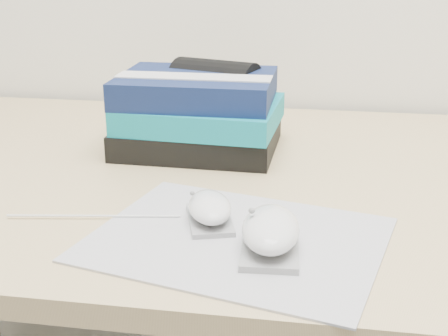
% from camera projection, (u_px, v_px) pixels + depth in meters
% --- Properties ---
extents(desk, '(1.60, 0.80, 0.73)m').
position_uv_depth(desk, '(288.00, 286.00, 1.10)').
color(desk, tan).
rests_on(desk, ground).
extents(mousepad, '(0.39, 0.33, 0.00)m').
position_uv_depth(mousepad, '(237.00, 239.00, 0.74)').
color(mousepad, gray).
rests_on(mousepad, desk).
extents(mouse_rear, '(0.08, 0.11, 0.04)m').
position_uv_depth(mouse_rear, '(210.00, 209.00, 0.78)').
color(mouse_rear, gray).
rests_on(mouse_rear, mousepad).
extents(mouse_front, '(0.07, 0.12, 0.05)m').
position_uv_depth(mouse_front, '(271.00, 232.00, 0.71)').
color(mouse_front, gray).
rests_on(mouse_front, mousepad).
extents(usb_cable, '(0.22, 0.04, 0.00)m').
position_uv_depth(usb_cable, '(93.00, 216.00, 0.80)').
color(usb_cable, white).
rests_on(usb_cable, mousepad).
extents(book_stack, '(0.27, 0.22, 0.13)m').
position_uv_depth(book_stack, '(199.00, 113.00, 1.05)').
color(book_stack, black).
rests_on(book_stack, desk).
extents(pouch, '(0.17, 0.14, 0.14)m').
position_uv_depth(pouch, '(215.00, 101.00, 1.11)').
color(pouch, black).
rests_on(pouch, desk).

